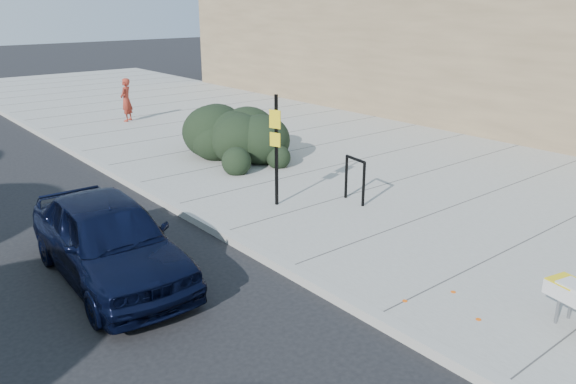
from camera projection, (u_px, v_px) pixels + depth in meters
name	position (u px, v px, depth m)	size (l,w,h in m)	color
ground	(290.00, 275.00, 9.60)	(120.00, 120.00, 0.00)	black
sidewalk_near	(328.00, 157.00, 16.60)	(11.20, 50.00, 0.15)	gray
curb_near	(155.00, 196.00, 13.22)	(0.22, 50.00, 0.17)	#9E9E99
building_near	(546.00, 56.00, 19.36)	(6.00, 36.00, 5.00)	brown
bike_rack	(355.00, 175.00, 12.46)	(0.16, 0.70, 1.02)	black
sign_post	(276.00, 144.00, 12.02)	(0.13, 0.28, 2.44)	black
hedge	(228.00, 125.00, 16.46)	(2.23, 4.45, 1.67)	black
sedan_navy	(109.00, 239.00, 9.26)	(1.69, 4.20, 1.43)	black
pedestrian	(126.00, 100.00, 20.95)	(0.58, 0.38, 1.60)	maroon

